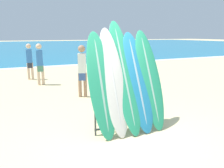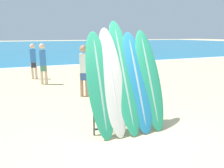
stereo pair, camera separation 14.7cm
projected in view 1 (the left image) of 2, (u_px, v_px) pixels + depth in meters
The scene contains 11 objects.
ground_plane at pixel (123, 136), 4.48m from camera, with size 160.00×160.00×0.00m, color beige.
ocean_water at pixel (22, 46), 40.14m from camera, with size 120.00×60.00×0.01m.
surfboard_rack at pixel (127, 110), 4.72m from camera, with size 1.53×0.04×0.84m.
surfboard_slot_0 at pixel (101, 84), 4.41m from camera, with size 0.53×0.88×2.12m.
surfboard_slot_1 at pixel (113, 81), 4.52m from camera, with size 0.50×0.97×2.20m.
surfboard_slot_2 at pixel (124, 76), 4.68m from camera, with size 0.52×1.19×2.36m.
surfboard_slot_3 at pixel (137, 81), 4.77m from camera, with size 0.57×1.04×2.11m.
surfboard_slot_4 at pixel (150, 78), 4.90m from camera, with size 0.54×1.01×2.15m.
person_near_water at pixel (30, 60), 9.97m from camera, with size 0.27×0.22×1.64m.
person_mid_beach at pixel (82, 69), 7.12m from camera, with size 0.29×0.25×1.71m.
person_far_left at pixel (40, 63), 8.87m from camera, with size 0.29×0.23×1.69m.
Camera 1 is at (-1.94, -3.66, 2.04)m, focal length 35.00 mm.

